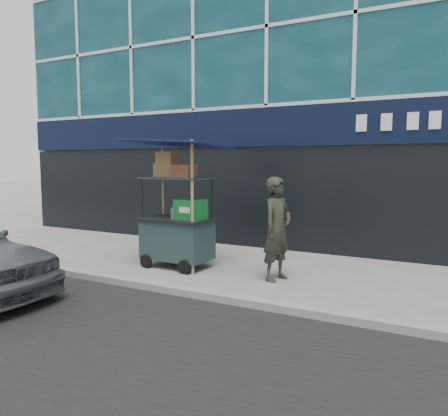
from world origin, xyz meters
The scene contains 5 objects.
ground centered at (0.00, 0.00, 0.00)m, with size 80.00×80.00×0.00m, color slate.
curb centered at (0.00, -0.20, 0.06)m, with size 80.00×0.18×0.12m, color gray.
building centered at (0.00, 6.95, 6.02)m, with size 16.00×6.20×12.00m.
vendor_cart centered at (-0.80, 1.32, 0.89)m, with size 1.94×1.42×2.54m.
vendor_man centered at (1.29, 1.35, 0.91)m, with size 0.67×0.44×1.83m, color #262A1E.
Camera 1 is at (4.03, -5.78, 2.08)m, focal length 35.00 mm.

